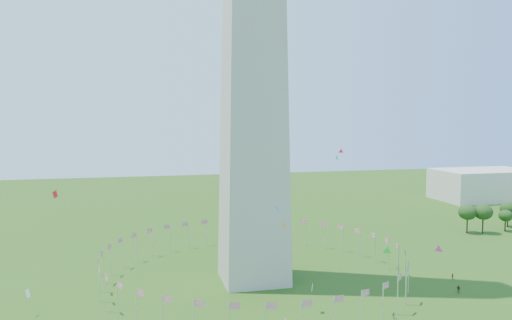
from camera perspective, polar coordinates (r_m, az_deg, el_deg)
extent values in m
cylinder|color=silver|center=(151.16, 14.89, -10.37)|extent=(0.24, 0.24, 9.00)
cylinder|color=silver|center=(156.81, 13.47, -9.78)|extent=(0.24, 0.24, 9.00)
cylinder|color=silver|center=(161.88, 11.80, -9.28)|extent=(0.24, 0.24, 9.00)
cylinder|color=silver|center=(166.27, 9.93, -8.87)|extent=(0.24, 0.24, 9.00)
cylinder|color=silver|center=(169.90, 7.90, -8.54)|extent=(0.24, 0.24, 9.00)
cylinder|color=silver|center=(172.72, 5.76, -8.30)|extent=(0.24, 0.24, 9.00)
cylinder|color=silver|center=(174.67, 3.53, -8.13)|extent=(0.24, 0.24, 9.00)
cylinder|color=silver|center=(175.74, 1.26, -8.04)|extent=(0.24, 0.24, 9.00)
cylinder|color=silver|center=(175.90, -1.03, -8.03)|extent=(0.24, 0.24, 9.00)
cylinder|color=silver|center=(175.15, -3.32, -8.09)|extent=(0.24, 0.24, 9.00)
cylinder|color=silver|center=(173.51, -5.56, -8.24)|extent=(0.24, 0.24, 9.00)
cylinder|color=silver|center=(170.99, -7.74, -8.45)|extent=(0.24, 0.24, 9.00)
cylinder|color=silver|center=(167.64, -9.81, -8.75)|extent=(0.24, 0.24, 9.00)
cylinder|color=silver|center=(163.51, -11.74, -9.14)|extent=(0.24, 0.24, 9.00)
cylinder|color=silver|center=(158.67, -13.49, -9.60)|extent=(0.24, 0.24, 9.00)
cylinder|color=silver|center=(153.21, -15.00, -10.16)|extent=(0.24, 0.24, 9.00)
cylinder|color=silver|center=(147.24, -16.23, -10.81)|extent=(0.24, 0.24, 9.00)
cylinder|color=silver|center=(140.88, -17.11, -11.55)|extent=(0.24, 0.24, 9.00)
cylinder|color=silver|center=(134.28, -17.56, -12.39)|extent=(0.24, 0.24, 9.00)
cylinder|color=silver|center=(127.63, -17.50, -13.31)|extent=(0.24, 0.24, 9.00)
cylinder|color=silver|center=(121.14, -16.85, -14.29)|extent=(0.24, 0.24, 9.00)
cylinder|color=silver|center=(115.04, -15.51, -15.31)|extent=(0.24, 0.24, 9.00)
cylinder|color=silver|center=(109.61, -13.44, -16.30)|extent=(0.24, 0.24, 9.00)
cylinder|color=silver|center=(105.11, -10.62, -17.20)|extent=(0.24, 0.24, 9.00)
cylinder|color=silver|center=(103.81, 8.88, -17.46)|extent=(0.24, 0.24, 9.00)
cylinder|color=silver|center=(107.90, 11.96, -16.62)|extent=(0.24, 0.24, 9.00)
cylinder|color=silver|center=(113.04, 14.29, -15.65)|extent=(0.24, 0.24, 9.00)
cylinder|color=silver|center=(118.93, 15.88, -14.63)|extent=(0.24, 0.24, 9.00)
cylinder|color=silver|center=(125.32, 16.76, -13.63)|extent=(0.24, 0.24, 9.00)
cylinder|color=silver|center=(131.93, 17.02, -12.69)|extent=(0.24, 0.24, 9.00)
cylinder|color=silver|center=(138.57, 16.74, -11.82)|extent=(0.24, 0.24, 9.00)
cylinder|color=silver|center=(145.03, 16.00, -11.05)|extent=(0.24, 0.24, 9.00)
cube|color=beige|center=(292.75, 24.60, -2.58)|extent=(50.00, 30.00, 16.00)
imported|color=gray|center=(117.75, 15.45, -16.73)|extent=(1.04, 0.71, 1.69)
imported|color=#581419|center=(148.94, 21.55, -12.25)|extent=(0.78, 1.07, 1.66)
imported|color=#54131E|center=(138.66, 22.13, -13.50)|extent=(1.30, 1.26, 1.91)
plane|color=green|center=(110.29, 14.76, -10.01)|extent=(2.05, 0.83, 2.16)
plane|color=red|center=(96.28, -21.98, -3.66)|extent=(0.38, 1.48, 1.53)
plane|color=yellow|center=(147.96, -23.61, -1.75)|extent=(0.73, 1.66, 1.79)
plane|color=orange|center=(124.85, 3.20, -7.47)|extent=(1.49, 0.58, 1.37)
plane|color=blue|center=(103.52, 2.42, -5.59)|extent=(1.62, 1.79, 1.90)
plane|color=green|center=(143.87, 9.22, 0.25)|extent=(1.24, 0.87, 1.33)
plane|color=#CC2699|center=(124.22, 20.15, -9.56)|extent=(1.58, 1.31, 1.81)
plane|color=white|center=(116.33, 6.44, -14.25)|extent=(1.85, 0.28, 1.86)
plane|color=white|center=(124.88, -24.62, -13.70)|extent=(1.04, 1.85, 1.99)
plane|color=red|center=(128.41, 9.68, 0.99)|extent=(1.20, 1.00, 1.18)
ellipsoid|color=#264E1A|center=(206.66, 23.00, -6.25)|extent=(6.77, 6.77, 10.57)
ellipsoid|color=#264E1A|center=(208.53, 24.51, -6.16)|extent=(6.98, 6.98, 10.90)
ellipsoid|color=#264E1A|center=(215.93, 26.61, -6.24)|extent=(5.23, 5.23, 8.17)
ellipsoid|color=#264E1A|center=(224.68, 26.85, -5.61)|extent=(6.30, 6.30, 9.85)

